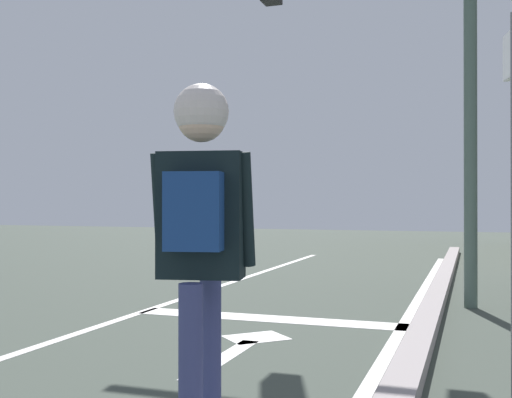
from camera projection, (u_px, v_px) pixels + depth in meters
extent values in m
cube|color=silver|center=(60.00, 339.00, 5.92)|extent=(0.12, 20.00, 0.01)
cube|color=silver|center=(380.00, 367.00, 4.93)|extent=(0.12, 20.00, 0.01)
cube|color=silver|center=(271.00, 319.00, 6.96)|extent=(3.16, 0.40, 0.01)
cube|color=silver|center=(223.00, 358.00, 5.19)|extent=(0.16, 1.40, 0.01)
cube|color=silver|center=(256.00, 337.00, 5.99)|extent=(0.71, 0.71, 0.01)
cube|color=#9D9291|center=(412.00, 361.00, 4.85)|extent=(0.24, 24.00, 0.14)
cylinder|color=navy|center=(210.00, 357.00, 3.18)|extent=(0.11, 0.11, 0.86)
cylinder|color=navy|center=(191.00, 380.00, 2.78)|extent=(0.11, 0.11, 0.86)
cube|color=black|center=(201.00, 215.00, 2.98)|extent=(0.43, 0.25, 0.60)
cylinder|color=black|center=(161.00, 209.00, 3.04)|extent=(0.07, 0.14, 0.55)
cylinder|color=black|center=(246.00, 209.00, 2.98)|extent=(0.07, 0.14, 0.55)
sphere|color=beige|center=(201.00, 118.00, 2.98)|extent=(0.24, 0.24, 0.24)
sphere|color=silver|center=(201.00, 111.00, 2.98)|extent=(0.27, 0.27, 0.27)
cube|color=navy|center=(194.00, 211.00, 2.84)|extent=(0.28, 0.19, 0.36)
cylinder|color=#4F6559|center=(470.00, 105.00, 7.70)|extent=(0.16, 0.16, 5.02)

